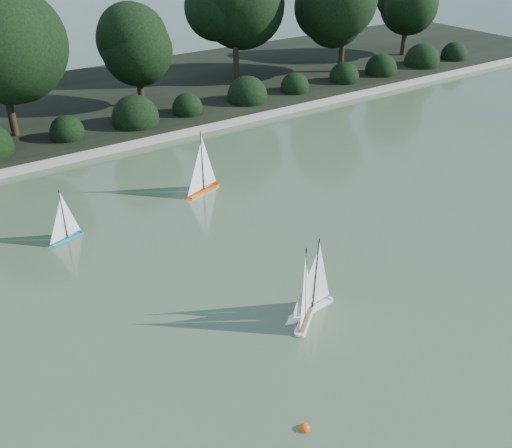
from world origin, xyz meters
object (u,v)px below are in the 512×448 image
object	(u,v)px
race_buoy	(305,429)
sailboat_teal	(63,233)
sailboat_orange	(200,183)
sailboat_white_b	(307,305)
sailboat_white_a	(308,301)

from	to	relation	value
race_buoy	sailboat_teal	bearing A→B (deg)	99.51
sailboat_orange	sailboat_teal	distance (m)	3.35
sailboat_white_b	sailboat_orange	size ratio (longest dim) A/B	0.94
sailboat_white_b	sailboat_orange	world-z (taller)	sailboat_orange
sailboat_orange	race_buoy	xyz separation A→B (m)	(-2.26, -6.74, -0.24)
sailboat_white_a	race_buoy	bearing A→B (deg)	-129.55
sailboat_white_a	sailboat_orange	size ratio (longest dim) A/B	0.95
sailboat_white_a	sailboat_orange	world-z (taller)	sailboat_orange
sailboat_white_b	race_buoy	bearing A→B (deg)	-129.33
sailboat_orange	sailboat_teal	bearing A→B (deg)	-173.86
sailboat_white_b	sailboat_teal	size ratio (longest dim) A/B	1.26
sailboat_white_a	sailboat_white_b	world-z (taller)	sailboat_white_a
sailboat_orange	race_buoy	bearing A→B (deg)	-108.52
sailboat_white_a	sailboat_white_b	size ratio (longest dim) A/B	1.02
sailboat_white_a	sailboat_orange	distance (m)	4.93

